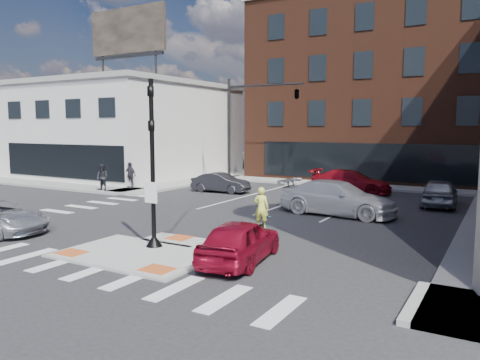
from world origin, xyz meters
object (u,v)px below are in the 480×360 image
Objects in this scene: red_sedan at (240,241)px; pedestrian_b at (130,175)px; cyclist at (261,222)px; pedestrian_a at (102,177)px; bg_car_silver at (440,192)px; white_pickup at (338,198)px; bg_car_dark at (221,183)px; bg_car_red at (351,182)px.

red_sedan is 2.34× the size of pedestrian_b.
cyclist reaches higher than pedestrian_a.
cyclist is at bearing 62.67° from bg_car_silver.
bg_car_silver reaches higher than red_sedan.
white_pickup reaches higher than bg_car_dark.
bg_car_red reaches higher than bg_car_dark.
pedestrian_b is at bearing 114.17° from bg_car_red.
bg_car_dark is 0.75× the size of bg_car_red.
white_pickup is 8.26m from bg_car_red.
white_pickup is 15.72m from pedestrian_b.
bg_car_red reaches higher than red_sedan.
cyclist is (0.77, -14.55, -0.08)m from bg_car_red.
pedestrian_a is at bearing 11.40° from bg_car_silver.
pedestrian_a is 0.99× the size of pedestrian_b.
bg_car_silver is 6.47m from bg_car_red.
red_sedan is at bearing 70.32° from bg_car_silver.
pedestrian_b reaches higher than bg_car_dark.
red_sedan is 0.79× the size of bg_car_red.
bg_car_red is 2.95× the size of pedestrian_b.
cyclist is at bearing -144.54° from bg_car_dark.
bg_car_red is at bearing -93.36° from red_sedan.
bg_car_silver is at bearing -114.36° from red_sedan.
white_pickup is at bearing -116.44° from bg_car_dark.
cyclist is at bearing 175.14° from white_pickup.
pedestrian_b is at bearing 71.75° from pedestrian_a.
bg_car_silver is 0.86× the size of bg_car_red.
white_pickup is 10.32m from bg_car_dark.
pedestrian_a is at bearing -39.01° from red_sedan.
pedestrian_a is (-14.48, -8.31, 0.28)m from bg_car_red.
bg_car_red is 2.97× the size of pedestrian_a.
cyclist is 1.15× the size of pedestrian_b.
pedestrian_a is (-20.35, -5.61, 0.27)m from bg_car_silver.
bg_car_dark is 13.50m from cyclist.
bg_car_silver is at bearing -33.52° from white_pickup.
bg_car_silver is at bearing -87.89° from bg_car_dark.
cyclist is 1.16× the size of pedestrian_a.
red_sedan is 19.27m from pedestrian_b.
pedestrian_b is (-19.73, -3.61, 0.28)m from bg_car_silver.
cyclist is 16.79m from pedestrian_b.
white_pickup is (0.11, 9.67, 0.13)m from red_sedan.
bg_car_silver is (13.62, 1.37, 0.12)m from bg_car_dark.
bg_car_dark is (-9.51, 4.00, -0.20)m from white_pickup.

